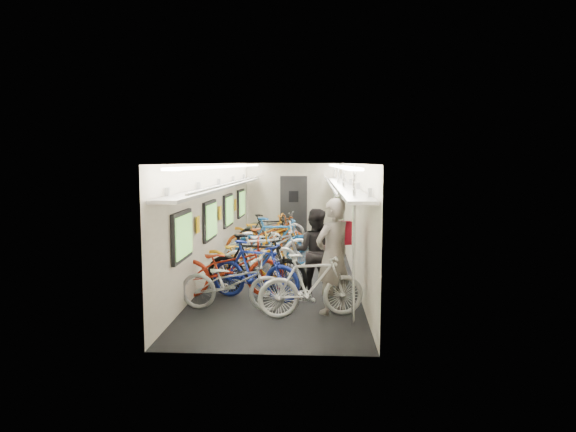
# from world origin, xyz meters

# --- Properties ---
(train_car_shell) EXTENTS (10.00, 10.00, 10.00)m
(train_car_shell) POSITION_xyz_m (-0.36, 0.71, 1.66)
(train_car_shell) COLOR black
(train_car_shell) RESTS_ON ground
(bicycle_0) EXTENTS (1.82, 0.79, 0.93)m
(bicycle_0) POSITION_xyz_m (-0.67, -3.07, 0.46)
(bicycle_0) COLOR #A0A0A5
(bicycle_0) RESTS_ON ground
(bicycle_1) EXTENTS (1.81, 1.12, 1.05)m
(bicycle_1) POSITION_xyz_m (-0.38, -2.41, 0.53)
(bicycle_1) COLOR navy
(bicycle_1) RESTS_ON ground
(bicycle_2) EXTENTS (2.10, 0.91, 1.07)m
(bicycle_2) POSITION_xyz_m (-0.88, -2.22, 0.54)
(bicycle_2) COLOR #9B2310
(bicycle_2) RESTS_ON ground
(bicycle_3) EXTENTS (1.98, 0.93, 1.15)m
(bicycle_3) POSITION_xyz_m (-0.37, -2.22, 0.57)
(bicycle_3) COLOR black
(bicycle_3) RESTS_ON ground
(bicycle_4) EXTENTS (1.93, 0.95, 0.97)m
(bicycle_4) POSITION_xyz_m (-0.82, -0.77, 0.48)
(bicycle_4) COLOR orange
(bicycle_4) RESTS_ON ground
(bicycle_5) EXTENTS (1.73, 1.14, 1.01)m
(bicycle_5) POSITION_xyz_m (-0.46, -0.84, 0.51)
(bicycle_5) COLOR white
(bicycle_5) RESTS_ON ground
(bicycle_6) EXTENTS (2.19, 1.33, 1.09)m
(bicycle_6) POSITION_xyz_m (-0.36, 0.10, 0.54)
(bicycle_6) COLOR #BBBABF
(bicycle_6) RESTS_ON ground
(bicycle_7) EXTENTS (1.95, 0.67, 1.15)m
(bicycle_7) POSITION_xyz_m (-0.24, 0.58, 0.57)
(bicycle_7) COLOR #174F8D
(bicycle_7) RESTS_ON ground
(bicycle_8) EXTENTS (2.20, 1.49, 1.10)m
(bicycle_8) POSITION_xyz_m (-0.53, 1.38, 0.55)
(bicycle_8) COLOR maroon
(bicycle_8) RESTS_ON ground
(bicycle_9) EXTENTS (1.80, 0.80, 1.04)m
(bicycle_9) POSITION_xyz_m (-0.57, 2.38, 0.52)
(bicycle_9) COLOR black
(bicycle_9) RESTS_ON ground
(bicycle_10) EXTENTS (2.06, 0.91, 1.05)m
(bicycle_10) POSITION_xyz_m (-0.77, 2.43, 0.53)
(bicycle_10) COLOR orange
(bicycle_10) RESTS_ON ground
(bicycle_11) EXTENTS (1.76, 0.87, 1.02)m
(bicycle_11) POSITION_xyz_m (0.63, -3.39, 0.51)
(bicycle_11) COLOR silver
(bicycle_11) RESTS_ON ground
(bicycle_12) EXTENTS (1.72, 0.77, 0.87)m
(bicycle_12) POSITION_xyz_m (-0.65, 3.81, 0.44)
(bicycle_12) COLOR slate
(bicycle_12) RESTS_ON ground
(bicycle_14) EXTENTS (1.90, 0.95, 0.95)m
(bicycle_14) POSITION_xyz_m (-0.51, 4.07, 0.48)
(bicycle_14) COLOR slate
(bicycle_14) RESTS_ON ground
(passenger_near) EXTENTS (0.80, 0.78, 1.86)m
(passenger_near) POSITION_xyz_m (0.97, -3.13, 0.93)
(passenger_near) COLOR gray
(passenger_near) RESTS_ON ground
(passenger_mid) EXTENTS (0.87, 0.74, 1.59)m
(passenger_mid) POSITION_xyz_m (0.68, -1.90, 0.79)
(passenger_mid) COLOR black
(passenger_mid) RESTS_ON ground
(backpack) EXTENTS (0.28, 0.19, 0.38)m
(backpack) POSITION_xyz_m (1.14, -2.91, 1.28)
(backpack) COLOR red
(backpack) RESTS_ON passenger_near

